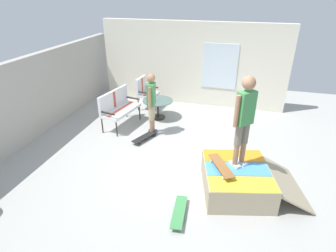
# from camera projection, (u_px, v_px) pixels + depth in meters

# --- Properties ---
(ground_plane) EXTENTS (12.00, 12.00, 0.10)m
(ground_plane) POSITION_uv_depth(u_px,v_px,m) (179.00, 167.00, 6.17)
(ground_plane) COLOR #A8A8A3
(back_wall_cinderblock) EXTENTS (9.00, 0.20, 2.07)m
(back_wall_cinderblock) POSITION_uv_depth(u_px,v_px,m) (19.00, 105.00, 6.63)
(back_wall_cinderblock) COLOR #ADA89E
(back_wall_cinderblock) RESTS_ON ground_plane
(house_facade) EXTENTS (0.23, 6.00, 2.66)m
(house_facade) POSITION_uv_depth(u_px,v_px,m) (192.00, 64.00, 8.93)
(house_facade) COLOR silver
(house_facade) RESTS_ON ground_plane
(skate_ramp) EXTENTS (1.76, 2.15, 0.51)m
(skate_ramp) POSITION_uv_depth(u_px,v_px,m) (238.00, 180.00, 5.30)
(skate_ramp) COLOR tan
(skate_ramp) RESTS_ON ground_plane
(patio_bench) EXTENTS (1.33, 0.77, 1.02)m
(patio_bench) POSITION_uv_depth(u_px,v_px,m) (117.00, 105.00, 7.69)
(patio_bench) COLOR #2D2823
(patio_bench) RESTS_ON ground_plane
(patio_chair_near_house) EXTENTS (0.67, 0.60, 1.02)m
(patio_chair_near_house) POSITION_uv_depth(u_px,v_px,m) (145.00, 90.00, 8.84)
(patio_chair_near_house) COLOR #2D2823
(patio_chair_near_house) RESTS_ON ground_plane
(patio_table) EXTENTS (0.90, 0.90, 0.57)m
(patio_table) POSITION_uv_depth(u_px,v_px,m) (158.00, 105.00, 8.23)
(patio_table) COLOR #2D2823
(patio_table) RESTS_ON ground_plane
(person_watching) EXTENTS (0.48, 0.27, 1.67)m
(person_watching) POSITION_uv_depth(u_px,v_px,m) (151.00, 100.00, 7.09)
(person_watching) COLOR navy
(person_watching) RESTS_ON ground_plane
(person_skater) EXTENTS (0.37, 0.37, 1.75)m
(person_skater) POSITION_uv_depth(u_px,v_px,m) (244.00, 116.00, 4.84)
(person_skater) COLOR silver
(person_skater) RESTS_ON skate_ramp
(skateboard_by_bench) EXTENTS (0.82, 0.49, 0.10)m
(skateboard_by_bench) POSITION_uv_depth(u_px,v_px,m) (145.00, 137.00, 7.16)
(skateboard_by_bench) COLOR black
(skateboard_by_bench) RESTS_ON ground_plane
(skateboard_spare) EXTENTS (0.81, 0.27, 0.10)m
(skateboard_spare) POSITION_uv_depth(u_px,v_px,m) (179.00, 212.00, 4.77)
(skateboard_spare) COLOR #3F8C4C
(skateboard_spare) RESTS_ON ground_plane
(skateboard_on_ramp) EXTENTS (0.80, 0.57, 0.10)m
(skateboard_on_ramp) POSITION_uv_depth(u_px,v_px,m) (221.00, 166.00, 5.12)
(skateboard_on_ramp) COLOR brown
(skateboard_on_ramp) RESTS_ON skate_ramp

